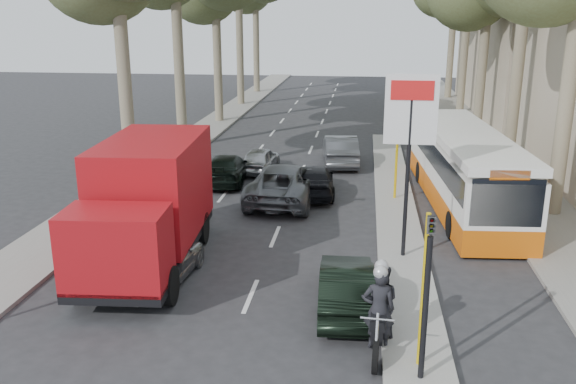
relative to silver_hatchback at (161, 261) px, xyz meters
name	(u,v)px	position (x,y,z in m)	size (l,w,h in m)	color
ground	(273,336)	(3.50, -2.54, -0.63)	(120.00, 120.00, 0.00)	#28282B
sidewalk_right	(474,135)	(12.10, 22.46, -0.57)	(3.20, 70.00, 0.12)	gray
median_left	(218,121)	(-4.50, 25.46, -0.57)	(2.40, 64.00, 0.12)	gray
traffic_island	(394,200)	(6.75, 8.46, -0.55)	(1.50, 26.00, 0.16)	gray
building_far	(564,1)	(19.00, 31.46, 7.37)	(11.00, 20.00, 16.00)	#B7A88E
billboard	(409,141)	(6.75, 2.46, 3.08)	(1.50, 12.10, 5.60)	yellow
traffic_light_island	(428,271)	(6.75, -4.04, 1.86)	(0.16, 0.41, 3.60)	black
silver_hatchback	(161,261)	(0.00, 0.00, 0.00)	(1.48, 3.68, 1.25)	gray
dark_hatchback	(346,286)	(5.14, -0.96, 0.00)	(1.34, 3.83, 1.26)	black
queue_car_a	(285,183)	(2.40, 8.04, 0.12)	(2.48, 5.37, 1.49)	#53575C
queue_car_b	(313,181)	(3.46, 9.00, -0.03)	(1.68, 4.13, 1.20)	black
queue_car_c	(260,159)	(0.64, 12.52, -0.04)	(1.38, 3.43, 1.17)	#9A9DA1
queue_car_d	(340,150)	(4.34, 14.37, 0.11)	(1.55, 4.45, 1.47)	#4E5156
queue_car_e	(227,169)	(-0.50, 10.46, -0.01)	(1.74, 4.27, 1.24)	black
red_truck	(148,202)	(-0.72, 1.18, 1.32)	(3.05, 7.05, 3.68)	black
city_bus	(464,167)	(9.32, 8.26, 0.92)	(3.20, 11.30, 2.94)	#D25A0B
motorcycle	(379,307)	(5.92, -2.62, 0.31)	(0.90, 2.43, 2.06)	black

